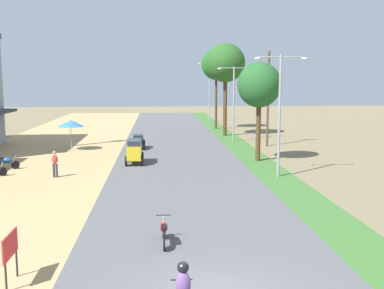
% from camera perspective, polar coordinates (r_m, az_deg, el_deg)
% --- Properties ---
extents(parked_motorbike_sixth, '(1.80, 0.54, 0.94)m').
position_cam_1_polar(parked_motorbike_sixth, '(32.54, -22.13, -1.99)').
color(parked_motorbike_sixth, black).
rests_on(parked_motorbike_sixth, dirt_shoulder).
extents(street_signboard, '(0.06, 1.30, 1.50)m').
position_cam_1_polar(street_signboard, '(14.42, -21.65, -11.97)').
color(street_signboard, '#262628').
rests_on(street_signboard, dirt_shoulder).
extents(vendor_umbrella, '(2.20, 2.20, 2.52)m').
position_cam_1_polar(vendor_umbrella, '(39.37, -14.85, 2.56)').
color(vendor_umbrella, '#99999E').
rests_on(vendor_umbrella, dirt_shoulder).
extents(pedestrian_on_shoulder, '(0.40, 0.30, 1.62)m').
position_cam_1_polar(pedestrian_on_shoulder, '(28.77, -16.67, -2.16)').
color(pedestrian_on_shoulder, '#33333D').
rests_on(pedestrian_on_shoulder, dirt_shoulder).
extents(median_tree_nearest, '(3.10, 3.10, 7.10)m').
position_cam_1_polar(median_tree_nearest, '(33.17, 8.35, 7.26)').
color(median_tree_nearest, '#4C351E').
rests_on(median_tree_nearest, median_strip).
extents(median_tree_second, '(4.06, 4.06, 9.54)m').
position_cam_1_polar(median_tree_second, '(48.09, 4.17, 10.01)').
color(median_tree_second, '#4C351E').
rests_on(median_tree_second, median_strip).
extents(median_tree_third, '(3.45, 3.45, 9.43)m').
position_cam_1_polar(median_tree_third, '(54.85, 3.03, 9.86)').
color(median_tree_third, '#4C351E').
rests_on(median_tree_third, median_strip).
extents(streetlamp_near, '(3.16, 0.20, 7.30)m').
position_cam_1_polar(streetlamp_near, '(27.91, 10.84, 4.62)').
color(streetlamp_near, gray).
rests_on(streetlamp_near, median_strip).
extents(streetlamp_mid, '(3.16, 0.20, 7.08)m').
position_cam_1_polar(streetlamp_mid, '(44.02, 5.20, 5.80)').
color(streetlamp_mid, gray).
rests_on(streetlamp_mid, median_strip).
extents(streetlamp_far, '(3.16, 0.20, 8.22)m').
position_cam_1_polar(streetlamp_far, '(63.93, 2.20, 7.06)').
color(streetlamp_far, gray).
rests_on(streetlamp_far, median_strip).
extents(utility_pole_near, '(1.80, 0.20, 8.35)m').
position_cam_1_polar(utility_pole_near, '(41.11, 9.43, 5.82)').
color(utility_pole_near, brown).
rests_on(utility_pole_near, ground).
extents(car_van_yellow, '(1.19, 2.41, 1.67)m').
position_cam_1_polar(car_van_yellow, '(32.21, -7.16, -0.71)').
color(car_van_yellow, gold).
rests_on(car_van_yellow, road_strip).
extents(car_sedan_black, '(1.10, 2.26, 1.19)m').
position_cam_1_polar(car_sedan_black, '(39.23, -6.69, 0.46)').
color(car_sedan_black, black).
rests_on(car_sedan_black, road_strip).
extents(motorbike_ahead_second, '(0.54, 1.80, 0.94)m').
position_cam_1_polar(motorbike_ahead_second, '(16.66, -3.52, -10.62)').
color(motorbike_ahead_second, black).
rests_on(motorbike_ahead_second, road_strip).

